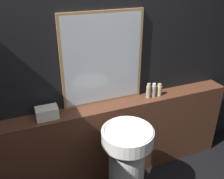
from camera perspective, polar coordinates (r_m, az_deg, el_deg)
wall_back at (r=2.48m, az=-3.81°, el=4.26°), size 8.00×0.06×2.50m
vanity_counter at (r=2.77m, az=-2.35°, el=-12.18°), size 2.99×0.23×0.92m
pedestal_sink at (r=2.42m, az=3.34°, el=-17.05°), size 0.46×0.46×0.93m
mirror at (r=2.41m, az=-2.11°, el=6.80°), size 0.82×0.03×0.92m
towel_stack at (r=2.38m, az=-14.63°, el=-5.17°), size 0.20×0.13×0.11m
shampoo_bottle at (r=2.67m, az=8.33°, el=-0.36°), size 0.05×0.05×0.16m
conditioner_bottle at (r=2.71m, az=9.52°, el=-0.22°), size 0.05×0.05×0.15m
lotion_bottle at (r=2.74m, az=10.73°, el=-0.11°), size 0.06×0.06×0.14m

